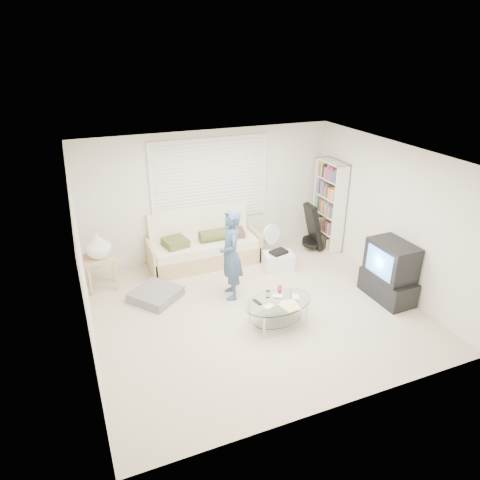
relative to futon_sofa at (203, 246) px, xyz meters
name	(u,v)px	position (x,y,z in m)	size (l,w,h in m)	color
ground	(256,309)	(0.29, -1.87, -0.34)	(5.00, 5.00, 0.00)	#C0AD95
room_shell	(245,205)	(0.29, -1.40, 1.29)	(5.02, 4.52, 2.51)	silver
window_blinds	(210,180)	(0.29, 0.33, 1.21)	(2.32, 0.08, 1.62)	silver
futon_sofa	(203,246)	(0.00, 0.00, 0.00)	(2.12, 0.86, 1.04)	tan
grey_floor_pillow	(156,294)	(-1.15, -0.96, -0.26)	(0.70, 0.70, 0.16)	#5E5F63
side_table	(98,248)	(-1.93, -0.27, 0.45)	(0.54, 0.43, 1.06)	tan
bookshelf	(329,206)	(2.61, -0.28, 0.58)	(0.29, 0.78, 1.84)	white
guitar_case	(313,230)	(2.25, -0.32, 0.11)	(0.40, 0.37, 1.00)	black
floor_fan	(271,238)	(1.33, -0.25, 0.07)	(0.44, 0.28, 0.70)	white
storage_bin	(278,261)	(1.23, -0.79, -0.17)	(0.61, 0.48, 0.39)	white
tv_unit	(390,272)	(2.48, -2.38, 0.15)	(0.54, 0.94, 1.02)	black
coffee_table	(278,306)	(0.44, -2.37, -0.01)	(1.17, 0.81, 0.53)	silver
standing_person	(231,255)	(0.06, -1.35, 0.44)	(0.57, 0.38, 1.57)	navy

